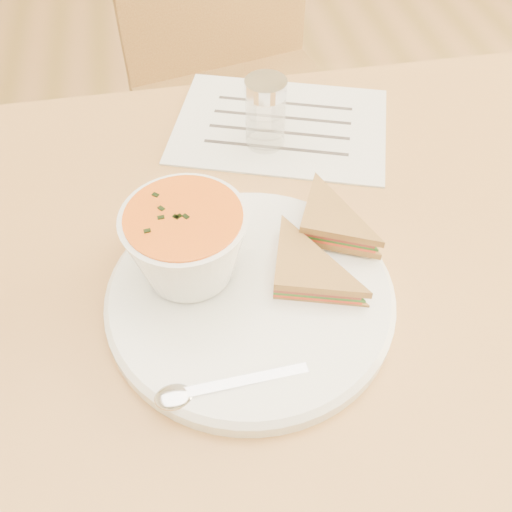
{
  "coord_description": "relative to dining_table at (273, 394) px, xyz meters",
  "views": [
    {
      "loc": [
        -0.11,
        -0.43,
        1.25
      ],
      "look_at": [
        -0.04,
        -0.05,
        0.8
      ],
      "focal_mm": 40.0,
      "sensor_mm": 36.0,
      "label": 1
    }
  ],
  "objects": [
    {
      "name": "chair_far",
      "position": [
        0.07,
        0.63,
        0.12
      ],
      "size": [
        0.53,
        0.53,
        0.99
      ],
      "primitive_type": null,
      "rotation": [
        0.0,
        0.0,
        3.36
      ],
      "color": "brown",
      "rests_on": "floor"
    },
    {
      "name": "soup_bowl",
      "position": [
        -0.11,
        -0.04,
        0.44
      ],
      "size": [
        0.15,
        0.15,
        0.09
      ],
      "primitive_type": null,
      "rotation": [
        0.0,
        0.0,
        0.21
      ],
      "color": "white",
      "rests_on": "plate"
    },
    {
      "name": "condiment_shaker",
      "position": [
        0.02,
        0.19,
        0.42
      ],
      "size": [
        0.06,
        0.06,
        0.1
      ],
      "primitive_type": null,
      "rotation": [
        0.0,
        0.0,
        -0.03
      ],
      "color": "silver",
      "rests_on": "dining_table"
    },
    {
      "name": "sandwich_half_b",
      "position": [
        0.01,
        -0.03,
        0.42
      ],
      "size": [
        0.12,
        0.12,
        0.03
      ],
      "primitive_type": null,
      "rotation": [
        0.0,
        0.0,
        -0.44
      ],
      "color": "#AC883C",
      "rests_on": "plate"
    },
    {
      "name": "spoon",
      "position": [
        -0.09,
        -0.18,
        0.4
      ],
      "size": [
        0.18,
        0.05,
        0.01
      ],
      "primitive_type": null,
      "rotation": [
        0.0,
        0.0,
        0.06
      ],
      "color": "silver",
      "rests_on": "plate"
    },
    {
      "name": "plate",
      "position": [
        -0.05,
        -0.07,
        0.38
      ],
      "size": [
        0.33,
        0.33,
        0.02
      ],
      "primitive_type": null,
      "rotation": [
        0.0,
        0.0,
        0.1
      ],
      "color": "white",
      "rests_on": "dining_table"
    },
    {
      "name": "paper_menu",
      "position": [
        0.05,
        0.22,
        0.38
      ],
      "size": [
        0.35,
        0.3,
        0.0
      ],
      "primitive_type": null,
      "rotation": [
        0.0,
        0.0,
        -0.34
      ],
      "color": "white",
      "rests_on": "dining_table"
    },
    {
      "name": "sandwich_half_a",
      "position": [
        -0.03,
        -0.09,
        0.41
      ],
      "size": [
        0.12,
        0.12,
        0.03
      ],
      "primitive_type": null,
      "rotation": [
        0.0,
        0.0,
        -0.3
      ],
      "color": "#AC883C",
      "rests_on": "plate"
    },
    {
      "name": "dining_table",
      "position": [
        0.0,
        0.0,
        0.0
      ],
      "size": [
        1.0,
        0.7,
        0.75
      ],
      "primitive_type": null,
      "color": "olive",
      "rests_on": "floor"
    },
    {
      "name": "floor",
      "position": [
        0.0,
        0.0,
        -0.38
      ],
      "size": [
        5.0,
        6.0,
        0.01
      ],
      "primitive_type": "cube",
      "color": "olive",
      "rests_on": "ground"
    }
  ]
}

